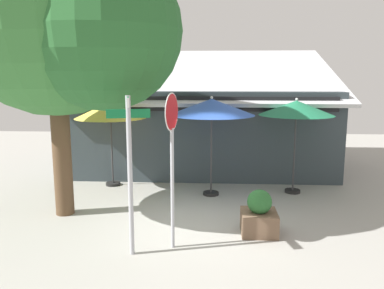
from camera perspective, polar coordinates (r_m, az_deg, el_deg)
ground_plane at (r=9.18m, az=-0.91°, el=-11.53°), size 28.00×28.00×0.10m
cafe_building at (r=14.51m, az=1.75°, el=2.93°), size 9.20×5.72×4.36m
street_sign_post at (r=7.15m, az=-9.11°, el=-2.38°), size 0.76×0.82×2.99m
stop_sign at (r=7.31m, az=-2.95°, el=0.14°), size 0.17×0.70×3.03m
patio_umbrella_mustard_left at (r=11.87m, az=-11.86°, el=4.89°), size 2.12×2.12×2.63m
patio_umbrella_royal_blue_center at (r=10.63m, az=2.89°, el=5.43°), size 2.36×2.36×2.78m
patio_umbrella_forest_green_right at (r=11.23m, az=15.03°, el=5.08°), size 2.08×2.08×2.71m
shade_tree at (r=9.40m, az=-17.90°, el=17.20°), size 5.26×4.63×7.02m
sidewalk_planter at (r=8.52m, az=9.80°, el=-10.19°), size 0.75×0.75×0.96m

